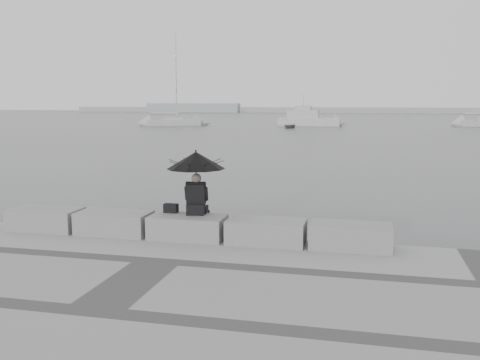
% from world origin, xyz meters
% --- Properties ---
extents(ground, '(360.00, 360.00, 0.00)m').
position_xyz_m(ground, '(0.00, 0.00, 0.00)').
color(ground, '#4A4D4F').
rests_on(ground, ground).
extents(stone_block_far_left, '(1.60, 0.80, 0.50)m').
position_xyz_m(stone_block_far_left, '(-3.40, -0.45, 0.75)').
color(stone_block_far_left, gray).
rests_on(stone_block_far_left, promenade).
extents(stone_block_left, '(1.60, 0.80, 0.50)m').
position_xyz_m(stone_block_left, '(-1.70, -0.45, 0.75)').
color(stone_block_left, gray).
rests_on(stone_block_left, promenade).
extents(stone_block_centre, '(1.60, 0.80, 0.50)m').
position_xyz_m(stone_block_centre, '(0.00, -0.45, 0.75)').
color(stone_block_centre, gray).
rests_on(stone_block_centre, promenade).
extents(stone_block_right, '(1.60, 0.80, 0.50)m').
position_xyz_m(stone_block_right, '(1.70, -0.45, 0.75)').
color(stone_block_right, gray).
rests_on(stone_block_right, promenade).
extents(stone_block_far_right, '(1.60, 0.80, 0.50)m').
position_xyz_m(stone_block_far_right, '(3.40, -0.45, 0.75)').
color(stone_block_far_right, gray).
rests_on(stone_block_far_right, promenade).
extents(seated_person, '(1.25, 1.25, 1.39)m').
position_xyz_m(seated_person, '(0.13, -0.25, 2.02)').
color(seated_person, black).
rests_on(seated_person, stone_block_centre).
extents(bag, '(0.30, 0.17, 0.19)m').
position_xyz_m(bag, '(-0.46, -0.20, 1.10)').
color(bag, black).
rests_on(bag, stone_block_centre).
extents(distant_landmass, '(180.00, 8.00, 2.80)m').
position_xyz_m(distant_landmass, '(-8.14, 154.51, 0.90)').
color(distant_landmass, '#A6A9AB').
rests_on(distant_landmass, ground).
extents(sailboat_left, '(7.83, 5.47, 12.90)m').
position_xyz_m(sailboat_left, '(-23.07, 61.19, 0.53)').
color(sailboat_left, silver).
rests_on(sailboat_left, ground).
extents(motor_cruiser, '(8.67, 2.97, 4.50)m').
position_xyz_m(motor_cruiser, '(-4.18, 64.88, 0.89)').
color(motor_cruiser, silver).
rests_on(motor_cruiser, ground).
extents(dinghy, '(3.31, 1.65, 0.54)m').
position_xyz_m(dinghy, '(-5.98, 58.01, 0.27)').
color(dinghy, gray).
rests_on(dinghy, ground).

